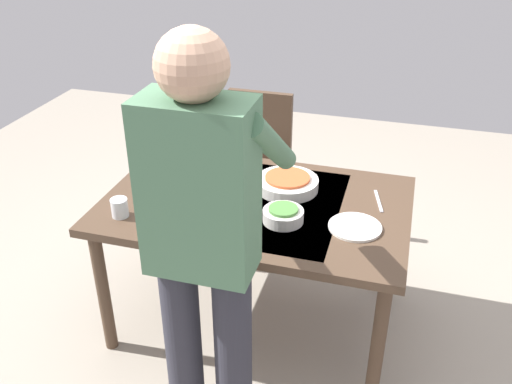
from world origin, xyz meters
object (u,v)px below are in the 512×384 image
object	(u,v)px
person_server	(204,243)
side_bowl_salad	(283,215)
wine_bottle	(195,162)
dinner_plate_far	(355,227)
water_cup_near_right	(120,208)
dining_table	(256,215)
wine_glass_left	(253,153)
water_cup_near_left	(232,159)
serving_bowl_pasta	(287,183)
chair_near	(256,157)
dinner_plate_near	(180,204)

from	to	relation	value
person_server	side_bowl_salad	xyz separation A→B (m)	(-0.14, -0.58, -0.21)
wine_bottle	dinner_plate_far	bearing A→B (deg)	165.89
wine_bottle	water_cup_near_right	world-z (taller)	wine_bottle
water_cup_near_right	dinner_plate_far	world-z (taller)	water_cup_near_right
person_server	dining_table	bearing A→B (deg)	-87.99
wine_glass_left	side_bowl_salad	bearing A→B (deg)	121.99
wine_glass_left	water_cup_near_left	world-z (taller)	wine_glass_left
person_server	serving_bowl_pasta	xyz separation A→B (m)	(-0.09, -0.87, -0.21)
person_server	chair_near	bearing A→B (deg)	-80.18
wine_bottle	dinner_plate_near	world-z (taller)	wine_bottle
dining_table	water_cup_near_right	world-z (taller)	water_cup_near_right
wine_glass_left	serving_bowl_pasta	size ratio (longest dim) A/B	0.50
dinner_plate_far	wine_glass_left	bearing A→B (deg)	-34.14
water_cup_near_right	side_bowl_salad	bearing A→B (deg)	-167.28
wine_glass_left	dinner_plate_far	size ratio (longest dim) A/B	0.66
dinner_plate_near	dinner_plate_far	bearing A→B (deg)	-177.99
person_server	serving_bowl_pasta	bearing A→B (deg)	-95.70
dining_table	serving_bowl_pasta	xyz separation A→B (m)	(-0.11, -0.16, 0.11)
person_server	dinner_plate_near	bearing A→B (deg)	-58.83
dinner_plate_far	person_server	bearing A→B (deg)	53.90
wine_glass_left	side_bowl_salad	size ratio (longest dim) A/B	0.84
chair_near	water_cup_near_right	distance (m)	1.19
dining_table	dinner_plate_far	world-z (taller)	dinner_plate_far
side_bowl_salad	dinner_plate_far	xyz separation A→B (m)	(-0.31, -0.03, -0.03)
dining_table	wine_bottle	size ratio (longest dim) A/B	4.77
water_cup_near_right	wine_glass_left	bearing A→B (deg)	-127.47
chair_near	person_server	world-z (taller)	person_server
serving_bowl_pasta	dining_table	bearing A→B (deg)	54.49
person_server	serving_bowl_pasta	world-z (taller)	person_server
water_cup_near_right	serving_bowl_pasta	bearing A→B (deg)	-145.63
dining_table	wine_bottle	distance (m)	0.40
water_cup_near_right	side_bowl_salad	xyz separation A→B (m)	(-0.71, -0.16, -0.01)
dining_table	wine_bottle	world-z (taller)	wine_bottle
dinner_plate_far	dining_table	bearing A→B (deg)	-12.09
water_cup_near_left	side_bowl_salad	xyz separation A→B (m)	(-0.38, 0.44, -0.01)
dinner_plate_near	dinner_plate_far	xyz separation A→B (m)	(-0.80, -0.03, 0.00)
dining_table	serving_bowl_pasta	bearing A→B (deg)	-125.51
person_server	water_cup_near_left	bearing A→B (deg)	-76.58
wine_bottle	person_server	bearing A→B (deg)	114.12
person_server	wine_glass_left	size ratio (longest dim) A/B	11.19
wine_bottle	dinner_plate_far	distance (m)	0.85
dinner_plate_near	wine_glass_left	bearing A→B (deg)	-118.78
chair_near	water_cup_near_left	distance (m)	0.58
wine_bottle	dinner_plate_far	xyz separation A→B (m)	(-0.82, 0.20, -0.10)
dinner_plate_far	water_cup_near_left	bearing A→B (deg)	-30.45
dining_table	dinner_plate_near	size ratio (longest dim) A/B	6.14
wine_glass_left	water_cup_near_right	xyz separation A→B (m)	(0.44, 0.58, -0.06)
side_bowl_salad	dinner_plate_near	size ratio (longest dim) A/B	0.78
dining_table	dinner_plate_near	world-z (taller)	dinner_plate_near
side_bowl_salad	water_cup_near_left	bearing A→B (deg)	-49.00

